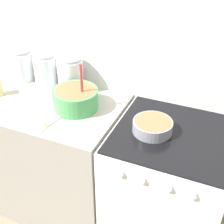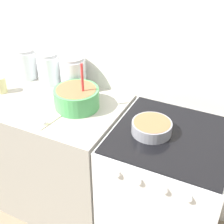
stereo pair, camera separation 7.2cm
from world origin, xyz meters
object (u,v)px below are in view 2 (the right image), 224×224
baking_pan (152,127)px  storage_jar_middle (49,70)px  stove (165,192)px  storage_jar_right (73,76)px  tin_can (1,85)px  storage_jar_left (26,65)px  mixing_bowl (77,97)px

baking_pan → storage_jar_middle: size_ratio=0.98×
stove → storage_jar_right: size_ratio=3.80×
stove → storage_jar_right: bearing=164.1°
storage_jar_right → tin_can: (-0.43, -0.26, -0.05)m
stove → storage_jar_left: (-1.22, 0.23, 0.56)m
stove → tin_can: 1.33m
stove → baking_pan: (-0.12, -0.03, 0.50)m
storage_jar_middle → storage_jar_right: storage_jar_right is taller
baking_pan → storage_jar_middle: storage_jar_middle is taller
mixing_bowl → storage_jar_left: size_ratio=1.37×
baking_pan → storage_jar_left: 1.13m
mixing_bowl → storage_jar_middle: mixing_bowl is taller
tin_can → baking_pan: bearing=0.4°
storage_jar_middle → storage_jar_right: 0.21m
storage_jar_left → mixing_bowl: bearing=-19.7°
stove → storage_jar_left: 1.36m
mixing_bowl → storage_jar_left: bearing=160.3°
stove → baking_pan: baking_pan is taller
stove → storage_jar_middle: 1.18m
stove → tin_can: bearing=-178.2°
mixing_bowl → tin_can: bearing=-173.9°
storage_jar_middle → storage_jar_right: (0.21, 0.00, 0.00)m
storage_jar_left → storage_jar_right: (0.42, 0.00, 0.01)m
storage_jar_middle → tin_can: size_ratio=2.06×
mixing_bowl → baking_pan: mixing_bowl is taller
storage_jar_right → tin_can: storage_jar_right is taller
stove → storage_jar_left: size_ratio=4.03×
stove → tin_can: tin_can is taller
storage_jar_left → storage_jar_middle: size_ratio=0.98×
stove → storage_jar_right: storage_jar_right is taller
stove → tin_can: (-1.23, -0.04, 0.52)m
mixing_bowl → tin_can: 0.58m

